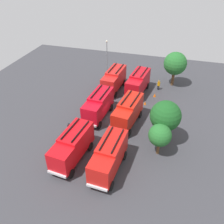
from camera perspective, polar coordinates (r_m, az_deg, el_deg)
ground_plane at (r=36.91m, az=-0.00°, el=-1.79°), size 55.92×55.92×0.00m
fire_truck_0 at (r=43.90m, az=0.46°, el=7.83°), size 7.36×3.17×3.88m
fire_truck_1 at (r=36.46m, az=-3.25°, el=1.74°), size 7.35×3.15×3.88m
fire_truck_2 at (r=29.54m, az=-9.41°, el=-7.87°), size 7.41×3.36×3.88m
fire_truck_3 at (r=43.01m, az=6.19°, el=7.02°), size 7.44×3.45×3.88m
fire_truck_4 at (r=34.97m, az=3.79°, el=0.14°), size 7.45×3.50×3.88m
fire_truck_5 at (r=27.88m, az=-0.74°, el=-10.40°), size 7.34×3.11×3.88m
firefighter_0 at (r=34.12m, az=-10.12°, el=-3.77°), size 0.41×0.48×1.78m
firefighter_1 at (r=45.17m, az=11.00°, el=6.35°), size 0.35×0.47×1.80m
tree_0 at (r=46.09m, az=14.76°, el=11.04°), size 4.18×4.18×6.48m
tree_1 at (r=31.21m, az=12.57°, el=-0.96°), size 3.99×3.99×6.19m
tree_2 at (r=29.89m, az=11.30°, el=-5.44°), size 2.85×2.85×4.42m
traffic_cone_0 at (r=40.70m, az=7.84°, el=2.13°), size 0.39×0.39×0.56m
traffic_cone_1 at (r=43.13m, az=10.10°, el=3.98°), size 0.46×0.46×0.66m
lamppost at (r=50.34m, az=-1.22°, el=13.60°), size 0.36×0.36×6.70m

